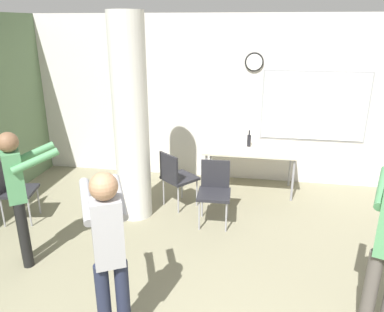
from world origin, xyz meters
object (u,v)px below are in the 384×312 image
object	(u,v)px
chair_by_left_wall	(13,187)
chair_table_front	(214,188)
chair_table_left	(176,175)
folding_table	(250,152)
bottle_on_table	(249,140)
person_watching_back	(18,189)
person_playing_front	(109,248)

from	to	relation	value
chair_by_left_wall	chair_table_front	distance (m)	2.78
chair_table_left	folding_table	bearing A→B (deg)	37.00
bottle_on_table	chair_table_left	distance (m)	1.42
chair_by_left_wall	chair_table_front	size ratio (longest dim) A/B	1.00
chair_table_front	person_watching_back	world-z (taller)	person_watching_back
chair_table_left	chair_table_front	size ratio (longest dim) A/B	1.00
chair_table_left	chair_table_front	distance (m)	0.71
chair_by_left_wall	chair_table_front	xyz separation A→B (m)	(2.75, 0.44, 0.00)
chair_table_front	chair_by_left_wall	bearing A→B (deg)	-170.91
bottle_on_table	chair_by_left_wall	bearing A→B (deg)	-151.35
bottle_on_table	chair_by_left_wall	size ratio (longest dim) A/B	0.32
chair_table_left	person_playing_front	xyz separation A→B (m)	(0.00, -2.58, 0.43)
chair_table_left	person_watching_back	xyz separation A→B (m)	(-1.40, -1.66, 0.42)
bottle_on_table	chair_table_left	size ratio (longest dim) A/B	0.32
chair_table_front	person_watching_back	bearing A→B (deg)	-147.12
person_playing_front	chair_table_front	bearing A→B (deg)	74.68
folding_table	bottle_on_table	xyz separation A→B (m)	(-0.03, 0.13, 0.16)
bottle_on_table	folding_table	bearing A→B (deg)	-76.77
folding_table	chair_table_left	world-z (taller)	chair_table_left
folding_table	person_playing_front	world-z (taller)	person_playing_front
person_playing_front	folding_table	bearing A→B (deg)	72.62
folding_table	person_playing_front	distance (m)	3.55
chair_by_left_wall	person_watching_back	xyz separation A→B (m)	(0.73, -0.86, 0.42)
chair_by_left_wall	chair_table_front	bearing A→B (deg)	9.09
chair_table_front	person_playing_front	xyz separation A→B (m)	(-0.61, -2.22, 0.43)
folding_table	chair_table_left	distance (m)	1.34
folding_table	chair_table_left	bearing A→B (deg)	-143.00
chair_table_left	person_playing_front	size ratio (longest dim) A/B	0.54
folding_table	chair_by_left_wall	distance (m)	3.57
bottle_on_table	chair_by_left_wall	distance (m)	3.62
chair_table_front	person_watching_back	size ratio (longest dim) A/B	0.55
bottle_on_table	chair_table_front	distance (m)	1.39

